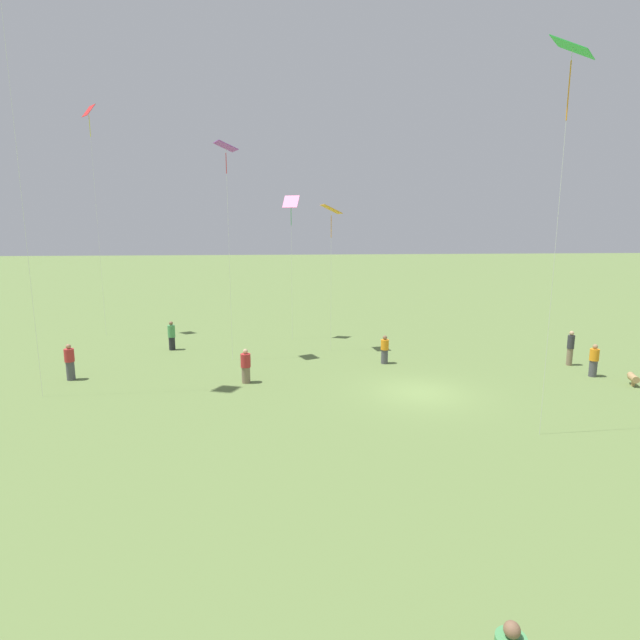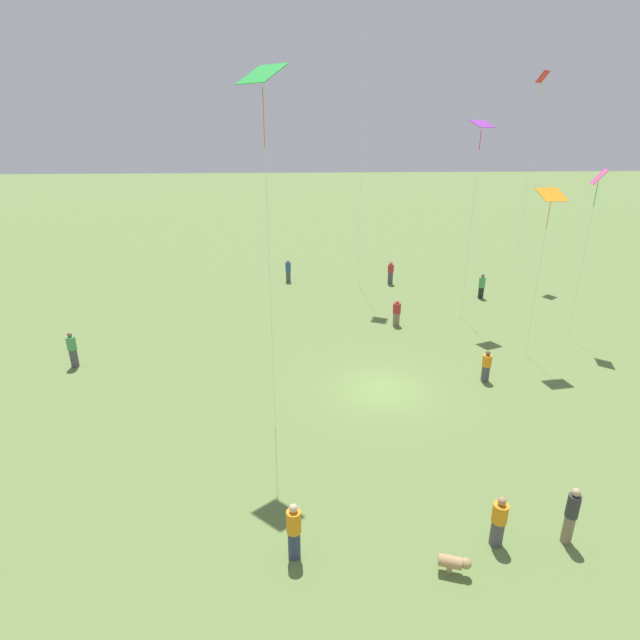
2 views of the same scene
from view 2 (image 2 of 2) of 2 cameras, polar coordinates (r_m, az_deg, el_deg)
ground_plane at (r=23.63m, az=7.15°, el=-7.87°), size 240.00×240.00×0.00m
person_0 at (r=39.43m, az=-3.66°, el=5.65°), size 0.48×0.48×1.81m
person_1 at (r=17.03m, az=26.76°, el=-19.32°), size 0.51×0.51×1.90m
person_2 at (r=37.28m, az=17.99°, el=3.69°), size 0.48×0.48×1.78m
person_3 at (r=39.10m, az=8.07°, el=5.33°), size 0.65×0.65×1.80m
person_4 at (r=25.14m, az=18.48°, el=-5.04°), size 0.60×0.60×1.58m
person_5 at (r=16.30m, az=19.74°, el=-20.87°), size 0.55×0.55×1.66m
person_6 at (r=15.08m, az=-3.00°, el=-22.96°), size 0.46×0.46×1.83m
person_7 at (r=28.11m, az=-26.44°, el=-3.08°), size 0.56×0.56×1.87m
person_8 at (r=30.85m, az=8.75°, el=0.82°), size 0.67×0.67×1.68m
kite_0 at (r=17.42m, az=-6.59°, el=25.06°), size 1.71×1.72×13.29m
kite_1 at (r=31.19m, az=17.96°, el=19.96°), size 1.40×1.43×11.81m
kite_2 at (r=30.32m, az=29.19°, el=13.58°), size 1.15×0.94×9.43m
kite_3 at (r=26.73m, az=24.91°, el=12.48°), size 1.22×1.31×8.70m
kite_5 at (r=42.78m, az=23.98°, el=23.17°), size 1.07×1.12×15.20m
dog_0 at (r=15.46m, az=15.09°, el=-25.20°), size 0.53×0.89×0.58m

